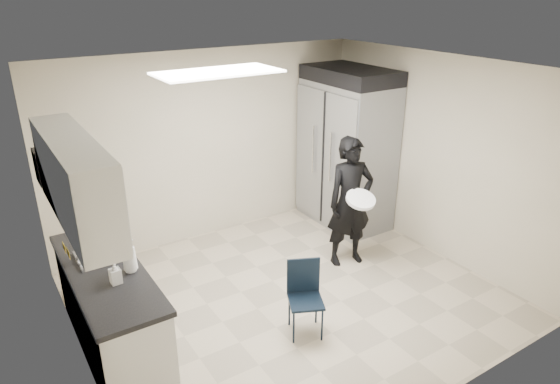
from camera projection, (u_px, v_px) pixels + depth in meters
floor at (290, 296)px, 5.80m from camera, size 4.50×4.50×0.00m
ceiling at (292, 69)px, 4.79m from camera, size 4.50×4.50×0.00m
back_wall at (210, 146)px, 6.85m from camera, size 4.50×0.00×4.50m
left_wall at (68, 250)px, 4.18m from camera, size 0.00×4.00×4.00m
right_wall at (436, 157)px, 6.41m from camera, size 0.00×4.00×4.00m
ceiling_panel at (218, 72)px, 4.82m from camera, size 1.20×0.60×0.02m
lower_counter at (111, 312)px, 4.82m from camera, size 0.60×1.90×0.86m
countertop at (105, 271)px, 4.64m from camera, size 0.64×1.95×0.05m
sink at (101, 261)px, 4.85m from camera, size 0.42×0.40×0.14m
faucet at (77, 253)px, 4.69m from camera, size 0.02×0.02×0.24m
upper_cabinets at (75, 180)px, 4.22m from camera, size 0.35×1.80×0.75m
towel_dispenser at (47, 166)px, 5.16m from camera, size 0.22×0.30×0.35m
notice_sticker_left at (68, 253)px, 4.29m from camera, size 0.00×0.12×0.07m
notice_sticker_right at (64, 248)px, 4.46m from camera, size 0.00×0.12×0.07m
commercial_fridge at (346, 155)px, 7.29m from camera, size 0.80×1.35×2.10m
fridge_compressor at (351, 75)px, 6.85m from camera, size 0.80×1.35×0.20m
folding_chair at (306, 301)px, 5.06m from camera, size 0.45×0.45×0.77m
man_tuxedo at (350, 202)px, 6.23m from camera, size 0.69×0.53×1.68m
bucket_lid at (361, 199)px, 5.96m from camera, size 0.42×0.42×0.04m
soap_bottle_a at (129, 255)px, 4.54m from camera, size 0.18×0.18×0.34m
soap_bottle_b at (115, 273)px, 4.38m from camera, size 0.10×0.10×0.21m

